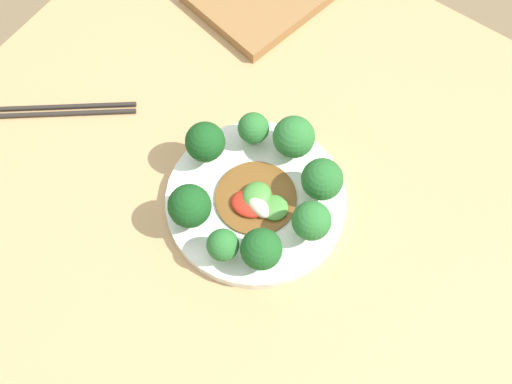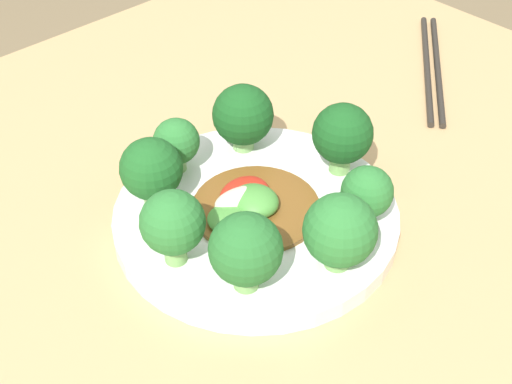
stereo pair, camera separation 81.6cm
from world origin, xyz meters
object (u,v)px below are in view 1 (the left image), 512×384
(plate, at_px, (256,201))
(broccoli_southwest, at_px, (261,249))
(broccoli_north, at_px, (205,142))
(broccoli_south, at_px, (311,221))
(stirfry_center, at_px, (257,200))
(chopsticks, at_px, (55,110))
(broccoli_southeast, at_px, (322,180))
(broccoli_west, at_px, (223,245))
(broccoli_northwest, at_px, (190,206))
(broccoli_east, at_px, (294,137))
(broccoli_northeast, at_px, (253,128))

(plate, relative_size, broccoli_southwest, 3.85)
(plate, distance_m, broccoli_north, 0.11)
(broccoli_north, bearing_deg, broccoli_south, -94.16)
(stirfry_center, height_order, chopsticks, stirfry_center)
(broccoli_southeast, distance_m, stirfry_center, 0.09)
(broccoli_west, bearing_deg, broccoli_northwest, 75.91)
(broccoli_southeast, xyz_separation_m, broccoli_west, (-0.15, 0.05, -0.01))
(broccoli_east, bearing_deg, plate, -178.67)
(chopsticks, bearing_deg, broccoli_east, -66.55)
(broccoli_northwest, relative_size, chopsticks, 0.34)
(broccoli_northeast, xyz_separation_m, broccoli_south, (-0.07, -0.14, 0.01))
(broccoli_southeast, bearing_deg, broccoli_north, 105.97)
(stirfry_center, bearing_deg, broccoli_southwest, -140.96)
(plate, xyz_separation_m, broccoli_south, (-0.00, -0.09, 0.05))
(broccoli_northeast, bearing_deg, broccoli_southeast, -96.81)
(broccoli_south, relative_size, chopsticks, 0.33)
(broccoli_southwest, height_order, broccoli_east, broccoli_east)
(plate, relative_size, broccoli_south, 3.73)
(broccoli_northeast, distance_m, broccoli_south, 0.16)
(broccoli_southwest, relative_size, broccoli_north, 0.93)
(broccoli_south, distance_m, chopsticks, 0.42)
(plate, bearing_deg, broccoli_east, 1.33)
(plate, xyz_separation_m, chopsticks, (-0.05, 0.33, -0.00))
(broccoli_north, bearing_deg, broccoli_southwest, -118.24)
(broccoli_northeast, distance_m, stirfry_center, 0.10)
(broccoli_south, distance_m, broccoli_north, 0.18)
(broccoli_north, height_order, stirfry_center, broccoli_north)
(broccoli_south, height_order, broccoli_southwest, broccoli_south)
(broccoli_southwest, bearing_deg, broccoli_southeast, -3.74)
(broccoli_north, bearing_deg, broccoli_east, -49.40)
(broccoli_west, bearing_deg, plate, 8.24)
(broccoli_southwest, xyz_separation_m, chopsticks, (0.02, 0.38, -0.05))
(broccoli_northeast, height_order, broccoli_northwest, broccoli_northwest)
(broccoli_southeast, height_order, broccoli_southwest, broccoli_southeast)
(broccoli_south, distance_m, broccoli_east, 0.13)
(broccoli_north, bearing_deg, broccoli_west, -134.00)
(broccoli_south, bearing_deg, broccoli_northwest, 117.57)
(broccoli_south, distance_m, broccoli_southeast, 0.06)
(broccoli_east, distance_m, chopsticks, 0.36)
(broccoli_east, xyz_separation_m, broccoli_west, (-0.18, -0.02, -0.01))
(plate, height_order, broccoli_west, broccoli_west)
(broccoli_southeast, relative_size, stirfry_center, 0.61)
(broccoli_northeast, xyz_separation_m, broccoli_west, (-0.16, -0.07, -0.00))
(chopsticks, bearing_deg, stirfry_center, -82.11)
(broccoli_north, xyz_separation_m, stirfry_center, (-0.02, -0.10, -0.03))
(broccoli_southwest, bearing_deg, broccoli_west, 116.60)
(plate, relative_size, broccoli_northeast, 4.56)
(stirfry_center, distance_m, chopsticks, 0.33)
(broccoli_northeast, distance_m, broccoli_east, 0.06)
(broccoli_west, distance_m, chopsticks, 0.34)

